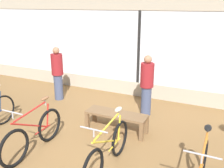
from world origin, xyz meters
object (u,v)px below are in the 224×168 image
bicycle_left (34,134)px  customer_by_window (58,73)px  display_bench (116,116)px  bicycle_right (108,150)px  customer_near_rack (147,85)px

bicycle_left → customer_by_window: 2.87m
display_bench → customer_by_window: customer_by_window is taller
display_bench → customer_by_window: bearing=155.5°
bicycle_right → display_bench: size_ratio=1.24×
bicycle_right → customer_near_rack: bearing=92.4°
customer_near_rack → customer_by_window: (-2.73, -0.05, 0.01)m
bicycle_right → bicycle_left: bearing=-176.1°
bicycle_left → bicycle_right: 1.55m
bicycle_right → customer_by_window: bearing=139.4°
customer_by_window → display_bench: bearing=-24.5°
bicycle_left → display_bench: bicycle_left is taller
bicycle_left → display_bench: size_ratio=1.20×
display_bench → customer_near_rack: size_ratio=0.89×
bicycle_left → bicycle_right: size_ratio=0.97×
bicycle_right → customer_by_window: 3.76m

